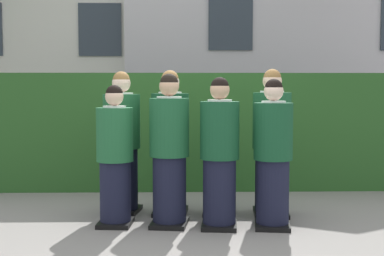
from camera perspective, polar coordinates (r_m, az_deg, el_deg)
ground_plane at (r=5.84m, az=0.07°, el=-10.54°), size 60.00×60.00×0.00m
student_front_row_0 at (r=5.81m, az=-8.31°, el=-3.34°), size 0.40×0.47×1.53m
student_front_row_1 at (r=5.73m, az=-2.46°, el=-2.79°), size 0.44×0.52×1.65m
student_front_row_2 at (r=5.66m, az=2.99°, el=-3.08°), size 0.42×0.53×1.62m
student_front_row_3 at (r=5.72m, az=8.73°, el=-3.14°), size 0.43×0.50×1.60m
student_rear_row_0 at (r=6.38m, az=-7.57°, el=-1.92°), size 0.46×0.54×1.70m
student_rear_row_1 at (r=6.28m, az=-2.38°, el=-1.93°), size 0.44×0.52×1.71m
student_rear_row_2 at (r=6.27m, az=2.93°, el=-2.45°), size 0.42×0.49×1.60m
student_rear_row_3 at (r=6.27m, az=8.58°, el=-1.92°), size 0.45×0.52×1.72m
hedge at (r=7.92m, az=-0.32°, el=-0.33°), size 7.52×0.70×1.72m
school_building_main at (r=13.51m, az=-14.06°, el=11.03°), size 5.88×3.83×6.07m
school_building_annex at (r=13.45m, az=11.03°, el=13.00°), size 8.33×4.53×6.92m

